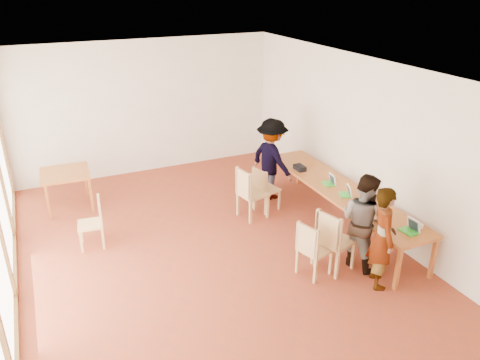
{
  "coord_description": "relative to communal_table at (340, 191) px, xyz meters",
  "views": [
    {
      "loc": [
        -2.25,
        -6.22,
        4.28
      ],
      "look_at": [
        0.7,
        0.29,
        1.1
      ],
      "focal_mm": 35.0,
      "sensor_mm": 36.0,
      "label": 1
    }
  ],
  "objects": [
    {
      "name": "ground",
      "position": [
        -2.5,
        0.08,
        -0.7
      ],
      "size": [
        8.0,
        8.0,
        0.0
      ],
      "primitive_type": "plane",
      "color": "brown",
      "rests_on": "ground"
    },
    {
      "name": "wall_back",
      "position": [
        -2.5,
        4.08,
        0.8
      ],
      "size": [
        6.0,
        0.1,
        3.0
      ],
      "primitive_type": "cube",
      "color": "white",
      "rests_on": "ground"
    },
    {
      "name": "wall_front",
      "position": [
        -2.5,
        -3.92,
        0.8
      ],
      "size": [
        6.0,
        0.1,
        3.0
      ],
      "primitive_type": "cube",
      "color": "white",
      "rests_on": "ground"
    },
    {
      "name": "wall_right",
      "position": [
        0.5,
        0.08,
        0.8
      ],
      "size": [
        0.1,
        8.0,
        3.0
      ],
      "primitive_type": "cube",
      "color": "white",
      "rests_on": "ground"
    },
    {
      "name": "ceiling",
      "position": [
        -2.5,
        0.08,
        2.32
      ],
      "size": [
        6.0,
        8.0,
        0.04
      ],
      "primitive_type": "cube",
      "color": "white",
      "rests_on": "wall_back"
    },
    {
      "name": "communal_table",
      "position": [
        0.0,
        0.0,
        0.0
      ],
      "size": [
        0.8,
        4.0,
        0.75
      ],
      "color": "#B35D27",
      "rests_on": "ground"
    },
    {
      "name": "side_table",
      "position": [
        -4.41,
        2.83,
        -0.03
      ],
      "size": [
        0.9,
        0.9,
        0.75
      ],
      "rotation": [
        0.0,
        0.0,
        -0.05
      ],
      "color": "#B35D27",
      "rests_on": "ground"
    },
    {
      "name": "chair_near",
      "position": [
        -1.3,
        -1.12,
        -0.15
      ],
      "size": [
        0.52,
        0.52,
        0.48
      ],
      "rotation": [
        0.0,
        0.0,
        0.28
      ],
      "color": "tan",
      "rests_on": "ground"
    },
    {
      "name": "chair_mid",
      "position": [
        -0.94,
        -1.13,
        -0.07
      ],
      "size": [
        0.6,
        0.6,
        0.55
      ],
      "rotation": [
        0.0,
        0.0,
        0.3
      ],
      "color": "tan",
      "rests_on": "ground"
    },
    {
      "name": "chair_far",
      "position": [
        -1.37,
        0.94,
        -0.09
      ],
      "size": [
        0.55,
        0.55,
        0.54
      ],
      "rotation": [
        0.0,
        0.0,
        0.19
      ],
      "color": "tan",
      "rests_on": "ground"
    },
    {
      "name": "chair_empty",
      "position": [
        -0.97,
        1.11,
        -0.16
      ],
      "size": [
        0.5,
        0.5,
        0.47
      ],
      "rotation": [
        0.0,
        0.0,
        0.25
      ],
      "color": "tan",
      "rests_on": "ground"
    },
    {
      "name": "chair_spare",
      "position": [
        -4.11,
        1.13,
        -0.17
      ],
      "size": [
        0.45,
        0.45,
        0.46
      ],
      "rotation": [
        0.0,
        0.0,
        3.03
      ],
      "color": "tan",
      "rests_on": "ground"
    },
    {
      "name": "person_near",
      "position": [
        -0.48,
        -1.7,
        0.09
      ],
      "size": [
        0.58,
        0.68,
        1.58
      ],
      "primitive_type": "imported",
      "rotation": [
        0.0,
        0.0,
        1.16
      ],
      "color": "gray",
      "rests_on": "ground"
    },
    {
      "name": "person_mid",
      "position": [
        -0.42,
        -1.17,
        0.08
      ],
      "size": [
        0.77,
        0.89,
        1.56
      ],
      "primitive_type": "imported",
      "rotation": [
        0.0,
        0.0,
        1.84
      ],
      "color": "gray",
      "rests_on": "ground"
    },
    {
      "name": "person_far",
      "position": [
        -0.54,
        1.6,
        0.13
      ],
      "size": [
        0.86,
        1.2,
        1.67
      ],
      "primitive_type": "imported",
      "rotation": [
        0.0,
        0.0,
        1.81
      ],
      "color": "gray",
      "rests_on": "ground"
    },
    {
      "name": "laptop_near",
      "position": [
        0.06,
        -1.68,
        0.1
      ],
      "size": [
        0.23,
        0.26,
        0.21
      ],
      "rotation": [
        0.0,
        0.0,
        0.06
      ],
      "color": "green",
      "rests_on": "communal_table"
    },
    {
      "name": "laptop_mid",
      "position": [
        -0.06,
        -0.27,
        0.1
      ],
      "size": [
        0.26,
        0.28,
        0.19
      ],
      "rotation": [
        0.0,
        0.0,
        -0.4
      ],
      "color": "green",
      "rests_on": "communal_table"
    },
    {
      "name": "laptop_far",
      "position": [
        -0.05,
        0.24,
        0.1
      ],
      "size": [
        0.23,
        0.26,
        0.2
      ],
      "rotation": [
        0.0,
        0.0,
        -0.14
      ],
      "color": "green",
      "rests_on": "communal_table"
    },
    {
      "name": "yellow_mug",
      "position": [
        0.13,
        -0.55,
        0.1
      ],
      "size": [
        0.14,
        0.14,
        0.1
      ],
      "primitive_type": "imported",
      "rotation": [
        0.0,
        0.0,
        -0.14
      ],
      "color": "yellow",
      "rests_on": "communal_table"
    },
    {
      "name": "green_bottle",
      "position": [
        0.21,
        -0.39,
        0.19
      ],
      "size": [
        0.07,
        0.07,
        0.28
      ],
      "primitive_type": "cylinder",
      "color": "#1D6F42",
      "rests_on": "communal_table"
    },
    {
      "name": "clear_glass",
      "position": [
        -0.09,
        -1.29,
        0.09
      ],
      "size": [
        0.07,
        0.07,
        0.09
      ],
      "primitive_type": "cylinder",
      "color": "silver",
      "rests_on": "communal_table"
    },
    {
      "name": "condiment_cup",
      "position": [
        0.27,
        -1.66,
        0.08
      ],
      "size": [
        0.08,
        0.08,
        0.06
      ],
      "primitive_type": "cylinder",
      "color": "white",
      "rests_on": "communal_table"
    },
    {
      "name": "pink_phone",
      "position": [
        -0.02,
        -0.87,
        0.05
      ],
      "size": [
        0.05,
        0.1,
        0.01
      ],
      "primitive_type": "cube",
      "color": "#D5324D",
      "rests_on": "communal_table"
    },
    {
      "name": "black_pouch",
      "position": [
        -0.21,
        1.05,
        0.09
      ],
      "size": [
        0.16,
        0.26,
        0.09
      ],
      "primitive_type": "cube",
      "color": "black",
      "rests_on": "communal_table"
    }
  ]
}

